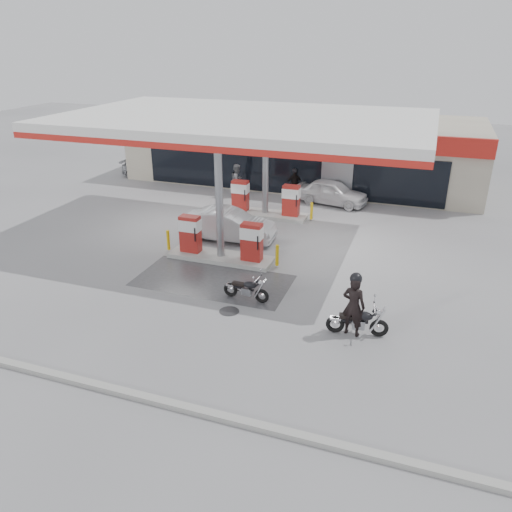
{
  "coord_description": "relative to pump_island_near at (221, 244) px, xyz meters",
  "views": [
    {
      "loc": [
        7.85,
        -15.87,
        8.72
      ],
      "look_at": [
        2.21,
        0.23,
        1.2
      ],
      "focal_mm": 35.0,
      "sensor_mm": 36.0,
      "label": 1
    }
  ],
  "objects": [
    {
      "name": "wet_patch",
      "position": [
        0.5,
        -2.0,
        -0.71
      ],
      "size": [
        6.0,
        3.0,
        0.0
      ],
      "primitive_type": "cube",
      "color": "#4C4C4F",
      "rests_on": "ground"
    },
    {
      "name": "main_motorcycle",
      "position": [
        6.42,
        -3.99,
        -0.26
      ],
      "size": [
        1.97,
        0.75,
        1.01
      ],
      "rotation": [
        0.0,
        0.0,
        0.16
      ],
      "color": "black",
      "rests_on": "ground"
    },
    {
      "name": "ground",
      "position": [
        0.0,
        -2.0,
        -0.71
      ],
      "size": [
        90.0,
        90.0,
        0.0
      ],
      "primitive_type": "plane",
      "color": "gray",
      "rests_on": "ground"
    },
    {
      "name": "drain_cover",
      "position": [
        2.0,
        -4.0,
        -0.71
      ],
      "size": [
        0.7,
        0.7,
        0.01
      ],
      "primitive_type": "cylinder",
      "color": "#38383A",
      "rests_on": "ground"
    },
    {
      "name": "canopy",
      "position": [
        0.0,
        3.0,
        4.56
      ],
      "size": [
        16.0,
        10.02,
        5.51
      ],
      "color": "silver",
      "rests_on": "ground"
    },
    {
      "name": "attendant",
      "position": [
        -2.66,
        8.8,
        0.25
      ],
      "size": [
        0.8,
        0.99,
        1.93
      ],
      "primitive_type": "imported",
      "rotation": [
        0.0,
        0.0,
        1.49
      ],
      "color": "#535458",
      "rests_on": "ground"
    },
    {
      "name": "pump_island_near",
      "position": [
        0.0,
        0.0,
        0.0
      ],
      "size": [
        5.14,
        1.3,
        1.78
      ],
      "color": "#9E9E99",
      "rests_on": "ground"
    },
    {
      "name": "parked_car_left",
      "position": [
        -9.83,
        10.86,
        -0.16
      ],
      "size": [
        3.79,
        1.56,
        1.1
      ],
      "primitive_type": "imported",
      "rotation": [
        0.0,
        0.0,
        1.56
      ],
      "color": "gray",
      "rests_on": "ground"
    },
    {
      "name": "kerb",
      "position": [
        0.0,
        -9.0,
        -0.64
      ],
      "size": [
        28.0,
        0.25,
        0.15
      ],
      "primitive_type": "cube",
      "color": "gray",
      "rests_on": "ground"
    },
    {
      "name": "parked_motorcycle",
      "position": [
        2.28,
        -3.0,
        -0.31
      ],
      "size": [
        1.78,
        0.68,
        0.91
      ],
      "rotation": [
        0.0,
        0.0,
        -0.07
      ],
      "color": "black",
      "rests_on": "ground"
    },
    {
      "name": "biker_walking",
      "position": [
        0.54,
        9.8,
        0.1
      ],
      "size": [
        1.02,
        0.71,
        1.61
      ],
      "primitive_type": "imported",
      "rotation": [
        0.0,
        0.0,
        0.37
      ],
      "color": "black",
      "rests_on": "ground"
    },
    {
      "name": "sedan_white",
      "position": [
        2.91,
        9.2,
        -0.02
      ],
      "size": [
        4.26,
        2.36,
        1.37
      ],
      "primitive_type": "imported",
      "rotation": [
        0.0,
        0.0,
        1.38
      ],
      "color": "white",
      "rests_on": "ground"
    },
    {
      "name": "store_building",
      "position": [
        0.01,
        13.94,
        1.3
      ],
      "size": [
        22.0,
        8.22,
        4.0
      ],
      "color": "#B6AF99",
      "rests_on": "ground"
    },
    {
      "name": "hatchback_silver",
      "position": [
        -0.55,
        2.2,
        0.01
      ],
      "size": [
        4.47,
        1.75,
        1.45
      ],
      "primitive_type": "imported",
      "rotation": [
        0.0,
        0.0,
        1.62
      ],
      "color": "#B0B4B9",
      "rests_on": "ground"
    },
    {
      "name": "biker_main",
      "position": [
        6.23,
        -4.02,
        0.3
      ],
      "size": [
        0.81,
        0.61,
        2.02
      ],
      "primitive_type": "imported",
      "rotation": [
        0.0,
        0.0,
        2.96
      ],
      "color": "black",
      "rests_on": "ground"
    },
    {
      "name": "pump_island_far",
      "position": [
        0.0,
        6.0,
        0.0
      ],
      "size": [
        5.14,
        1.3,
        1.78
      ],
      "color": "#9E9E99",
      "rests_on": "ground"
    }
  ]
}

